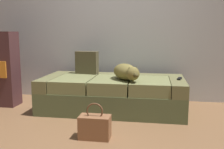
{
  "coord_description": "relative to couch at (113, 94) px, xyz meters",
  "views": [
    {
      "loc": [
        0.58,
        -2.48,
        1.08
      ],
      "look_at": [
        0.0,
        1.01,
        0.52
      ],
      "focal_mm": 41.85,
      "sensor_mm": 36.0,
      "label": 1
    }
  ],
  "objects": [
    {
      "name": "handbag",
      "position": [
        -0.02,
        -1.03,
        -0.11
      ],
      "size": [
        0.32,
        0.18,
        0.38
      ],
      "color": "#915D3C",
      "rests_on": "ground"
    },
    {
      "name": "dog_tan",
      "position": [
        0.21,
        -0.16,
        0.34
      ],
      "size": [
        0.47,
        0.58,
        0.21
      ],
      "color": "olive",
      "rests_on": "couch"
    },
    {
      "name": "throw_pillow",
      "position": [
        -0.44,
        0.27,
        0.4
      ],
      "size": [
        0.35,
        0.17,
        0.34
      ],
      "primitive_type": "cube",
      "rotation": [
        0.0,
        0.0,
        -0.14
      ],
      "color": "brown",
      "rests_on": "couch"
    },
    {
      "name": "ground_plane",
      "position": [
        0.0,
        -1.06,
        -0.23
      ],
      "size": [
        10.0,
        10.0,
        0.0
      ],
      "primitive_type": "plane",
      "color": "brown"
    },
    {
      "name": "tv_remote",
      "position": [
        0.91,
        0.0,
        0.25
      ],
      "size": [
        0.08,
        0.16,
        0.02
      ],
      "primitive_type": "cube",
      "rotation": [
        0.0,
        0.0,
        -0.25
      ],
      "color": "black",
      "rests_on": "couch"
    },
    {
      "name": "back_wall",
      "position": [
        0.0,
        0.71,
        1.17
      ],
      "size": [
        6.4,
        0.1,
        2.8
      ],
      "primitive_type": "cube",
      "color": "silver",
      "rests_on": "ground"
    },
    {
      "name": "couch",
      "position": [
        0.0,
        0.0,
        0.0
      ],
      "size": [
        1.96,
        0.94,
        0.47
      ],
      "color": "#57633F",
      "rests_on": "ground"
    }
  ]
}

